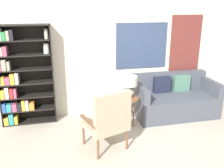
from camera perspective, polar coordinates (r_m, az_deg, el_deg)
The scene contains 7 objects.
ground_plane at distance 3.79m, azimuth 3.94°, elevation -18.42°, with size 14.00×14.00×0.00m, color #B2A899.
wall_back at distance 5.11m, azimuth -1.87°, elevation 7.88°, with size 6.40×0.08×2.70m.
bookshelf at distance 4.99m, azimuth -20.37°, elevation 1.21°, with size 1.01×0.30×1.89m.
armchair at distance 3.87m, azimuth -0.76°, elevation -7.89°, with size 0.76×0.74×1.01m.
couch at distance 5.41m, azimuth 13.85°, elevation -3.38°, with size 1.67×0.88×0.83m.
side_table at distance 4.69m, azimuth 3.29°, elevation -3.91°, with size 0.47×0.47×0.57m.
table_lamp at distance 4.63m, azimuth 3.68°, elevation -0.11°, with size 0.35×0.35×0.40m.
Camera 1 is at (-0.93, -2.91, 2.25)m, focal length 40.00 mm.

